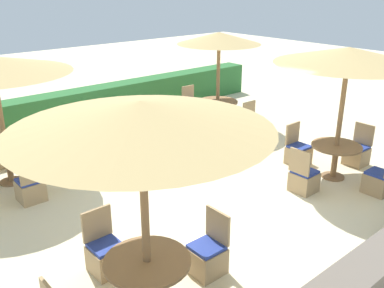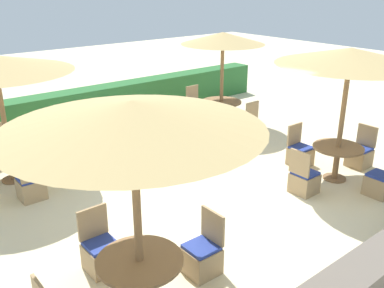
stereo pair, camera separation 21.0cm
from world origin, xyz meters
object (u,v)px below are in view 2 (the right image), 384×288
round_table_back_right (221,106)px  parasol_front_right (350,57)px  patio_chair_front_right_west (304,181)px  parasol_back_right (223,39)px  patio_chair_front_right_south (380,183)px  patio_chair_front_right_east (360,155)px  patio_chair_front_left_north (101,253)px  patio_chair_front_left_east (202,256)px  patio_chair_back_right_west (196,123)px  patio_chair_back_left_north (0,154)px  patio_chair_back_right_south (246,124)px  round_table_front_right (337,154)px  parasol_front_left (132,116)px  patio_chair_front_right_north (300,154)px  patio_chair_back_right_north (196,108)px  round_table_back_left (10,154)px  round_table_front_left (140,269)px  patio_chair_back_left_south (31,186)px

round_table_back_right → parasol_front_right: (-0.60, -4.21, 2.01)m
parasol_front_right → patio_chair_front_right_west: (-1.04, 0.03, -2.32)m
parasol_back_right → patio_chair_front_right_south: size_ratio=2.83×
patio_chair_front_right_east → patio_chair_front_left_north: (-6.29, 0.35, 0.00)m
patio_chair_front_right_south → patio_chair_front_left_east: same height
patio_chair_back_right_west → patio_chair_front_right_west: (-0.64, -4.12, 0.00)m
patio_chair_back_left_north → patio_chair_back_right_south: size_ratio=1.00×
round_table_front_right → patio_chair_front_left_north: (-5.28, 0.40, -0.31)m
parasol_front_left → patio_chair_front_left_north: 2.54m
patio_chair_front_right_north → parasol_front_left: bearing=16.6°
patio_chair_back_right_north → patio_chair_front_right_east: same height
round_table_back_right → parasol_front_left: bearing=-140.5°
round_table_back_left → patio_chair_front_right_north: 6.28m
patio_chair_front_left_north → round_table_back_left: bearing=-89.5°
parasol_front_right → patio_chair_front_right_west: parasol_front_right is taller
patio_chair_front_right_north → round_table_front_left: patio_chair_front_right_north is taller
patio_chair_back_right_west → patio_chair_front_right_north: 3.24m
patio_chair_front_right_north → round_table_front_left: (-5.27, -1.57, 0.31)m
patio_chair_back_left_south → round_table_back_right: (5.90, 1.04, 0.31)m
round_table_back_right → patio_chair_back_right_south: patio_chair_back_right_south is taller
patio_chair_back_left_south → patio_chair_front_right_south: same height
parasol_back_right → patio_chair_back_right_south: 2.41m
patio_chair_front_right_west → round_table_back_left: bearing=-134.5°
round_table_back_left → patio_chair_front_right_east: patio_chair_front_right_east is taller
parasol_back_right → round_table_back_right: 1.89m
patio_chair_back_right_west → parasol_front_right: size_ratio=0.32×
round_table_back_left → patio_chair_back_right_north: (5.88, 1.05, -0.32)m
patio_chair_front_right_east → parasol_front_right: bearing=92.8°
parasol_back_right → patio_chair_back_right_north: size_ratio=2.83×
patio_chair_front_right_north → patio_chair_back_left_north: bearing=-39.3°
patio_chair_back_left_south → patio_chair_front_right_west: size_ratio=1.00×
patio_chair_front_right_east → patio_chair_back_right_south: bearing=7.2°
patio_chair_front_right_north → patio_chair_front_left_east: 4.48m
round_table_back_left → parasol_back_right: size_ratio=0.45×
parasol_back_right → patio_chair_back_left_south: bearing=-170.0°
patio_chair_back_right_south → round_table_front_left: bearing=-146.8°
parasol_front_left → patio_chair_front_right_east: bearing=6.1°
patio_chair_back_right_south → patio_chair_front_left_north: size_ratio=1.00×
patio_chair_back_right_west → patio_chair_back_left_south: bearing=-78.7°
round_table_back_left → patio_chair_front_right_south: 7.48m
round_table_back_left → parasol_front_right: size_ratio=0.42×
patio_chair_back_right_south → parasol_front_right: parasol_front_right is taller
round_table_back_right → patio_chair_front_left_east: patio_chair_front_left_east is taller
patio_chair_back_left_north → parasol_front_left: (0.00, -5.90, 2.32)m
round_table_back_left → parasol_back_right: (5.92, -0.04, 1.88)m
parasol_back_right → round_table_back_right: size_ratio=2.28×
patio_chair_front_right_south → parasol_back_right: bearing=83.7°
parasol_front_right → parasol_front_left: parasol_front_left is taller
patio_chair_front_right_south → patio_chair_front_left_north: same height
round_table_back_left → patio_chair_back_right_west: patio_chair_back_right_west is taller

